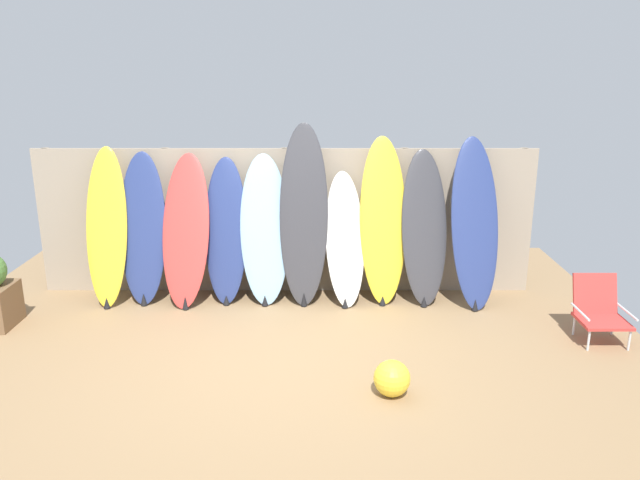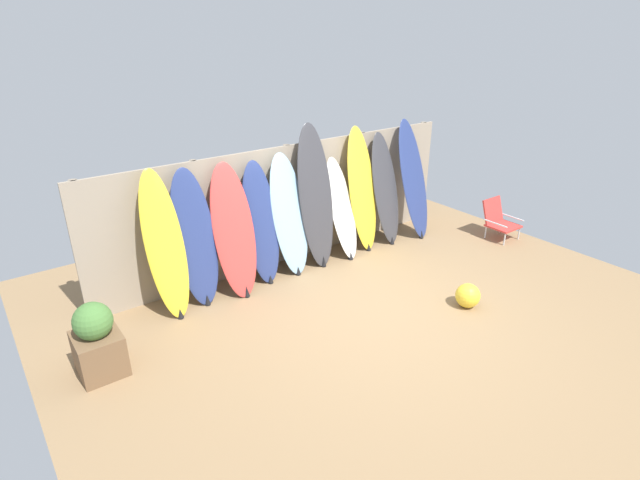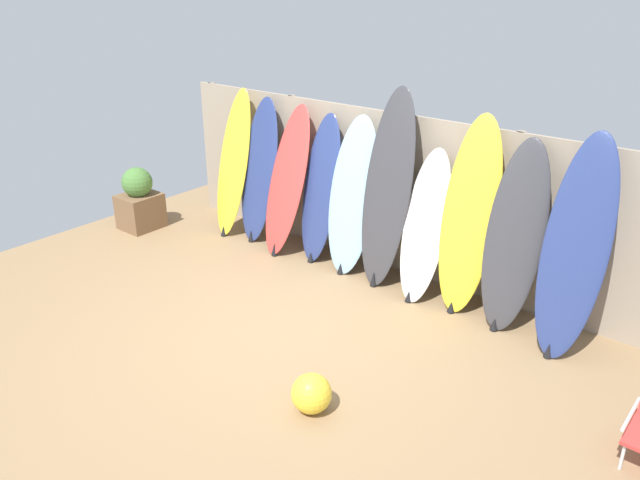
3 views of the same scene
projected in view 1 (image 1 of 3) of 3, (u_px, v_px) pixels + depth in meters
The scene contains 14 objects.
ground at pixel (279, 363), 6.01m from camera, with size 7.68×7.68×0.00m, color #8E704C.
fence_back at pixel (288, 221), 7.69m from camera, with size 6.08×0.11×1.80m.
surfboard_yellow_0 at pixel (110, 228), 7.32m from camera, with size 0.48×0.57×1.86m.
surfboard_navy_1 at pixel (146, 229), 7.37m from camera, with size 0.56×0.47×1.79m.
surfboard_red_2 at pixel (188, 232), 7.31m from camera, with size 0.63×0.67×1.77m.
surfboard_navy_3 at pixel (228, 232), 7.38m from camera, with size 0.52×0.46×1.73m.
surfboard_skyblue_4 at pixel (267, 230), 7.36m from camera, with size 0.62×0.53×1.77m.
surfboard_charcoal_5 at pixel (306, 216), 7.30m from camera, with size 0.58×0.48×2.13m.
surfboard_white_6 at pixel (348, 240), 7.36m from camera, with size 0.53×0.62×1.56m.
surfboard_yellow_7 at pixel (386, 222), 7.35m from camera, with size 0.59×0.54×1.97m.
surfboard_charcoal_8 at pixel (427, 229), 7.34m from camera, with size 0.59×0.59×1.82m.
surfboard_navy_9 at pixel (477, 224), 7.25m from camera, with size 0.62×0.71×1.97m.
beach_chair at pixel (602, 309), 6.46m from camera, with size 0.50×0.55×0.66m.
beach_ball at pixel (394, 379), 5.39m from camera, with size 0.32×0.32×0.32m, color yellow.
Camera 1 is at (0.42, -5.45, 2.81)m, focal length 35.00 mm.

